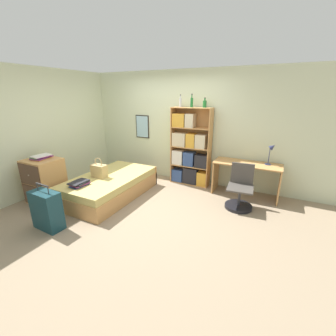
{
  "coord_description": "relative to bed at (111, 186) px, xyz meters",
  "views": [
    {
      "loc": [
        2.29,
        -3.37,
        2.08
      ],
      "look_at": [
        0.5,
        0.2,
        0.75
      ],
      "focal_mm": 24.0,
      "sensor_mm": 36.0,
      "label": 1
    }
  ],
  "objects": [
    {
      "name": "desk_chair",
      "position": [
        2.54,
        0.69,
        0.04
      ],
      "size": [
        0.51,
        0.51,
        0.83
      ],
      "color": "black",
      "rests_on": "ground_plane"
    },
    {
      "name": "bookcase",
      "position": [
        1.23,
        1.39,
        0.55
      ],
      "size": [
        0.92,
        0.3,
        1.79
      ],
      "color": "tan",
      "rests_on": "ground_plane"
    },
    {
      "name": "book_stack_on_bed",
      "position": [
        -0.16,
        -0.66,
        0.27
      ],
      "size": [
        0.3,
        0.36,
        0.09
      ],
      "color": "#334C84",
      "rests_on": "bed"
    },
    {
      "name": "suitcase",
      "position": [
        -0.07,
        -1.42,
        0.1
      ],
      "size": [
        0.51,
        0.28,
        0.76
      ],
      "color": "#143842",
      "rests_on": "ground_plane"
    },
    {
      "name": "wall_back",
      "position": [
        0.77,
        1.6,
        1.08
      ],
      "size": [
        10.0,
        0.09,
        2.6
      ],
      "color": "beige",
      "rests_on": "ground_plane"
    },
    {
      "name": "desk_lamp",
      "position": [
        2.96,
        1.38,
        0.8
      ],
      "size": [
        0.17,
        0.12,
        0.44
      ],
      "color": "navy",
      "rests_on": "desk"
    },
    {
      "name": "bottle_brown",
      "position": [
        1.25,
        1.4,
        1.68
      ],
      "size": [
        0.06,
        0.06,
        0.28
      ],
      "color": "#1E6B2D",
      "rests_on": "bookcase"
    },
    {
      "name": "bottle_green",
      "position": [
        0.97,
        1.41,
        1.67
      ],
      "size": [
        0.06,
        0.06,
        0.27
      ],
      "color": "#B7BCC1",
      "rests_on": "bookcase"
    },
    {
      "name": "dresser",
      "position": [
        -0.96,
        -0.79,
        0.22
      ],
      "size": [
        0.62,
        0.58,
        0.88
      ],
      "color": "tan",
      "rests_on": "ground_plane"
    },
    {
      "name": "bottle_clear",
      "position": [
        1.54,
        1.41,
        1.65
      ],
      "size": [
        0.08,
        0.08,
        0.21
      ],
      "color": "#1E6B2D",
      "rests_on": "bookcase"
    },
    {
      "name": "wall_left",
      "position": [
        -1.49,
        -0.02,
        1.08
      ],
      "size": [
        0.06,
        10.0,
        2.6
      ],
      "color": "beige",
      "rests_on": "ground_plane"
    },
    {
      "name": "desk",
      "position": [
        2.55,
        1.29,
        0.29
      ],
      "size": [
        1.33,
        0.53,
        0.72
      ],
      "color": "tan",
      "rests_on": "ground_plane"
    },
    {
      "name": "handbag",
      "position": [
        -0.13,
        -0.15,
        0.36
      ],
      "size": [
        0.31,
        0.17,
        0.41
      ],
      "color": "tan",
      "rests_on": "bed"
    },
    {
      "name": "magazine_pile_on_dresser",
      "position": [
        -1.0,
        -0.75,
        0.69
      ],
      "size": [
        0.31,
        0.39,
        0.07
      ],
      "color": "gold",
      "rests_on": "dresser"
    },
    {
      "name": "bed",
      "position": [
        0.0,
        0.0,
        0.0
      ],
      "size": [
        1.15,
        2.0,
        0.44
      ],
      "color": "tan",
      "rests_on": "ground_plane"
    },
    {
      "name": "ground_plane",
      "position": [
        0.78,
        -0.02,
        -0.22
      ],
      "size": [
        14.0,
        14.0,
        0.0
      ],
      "primitive_type": "plane",
      "color": "gray"
    }
  ]
}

